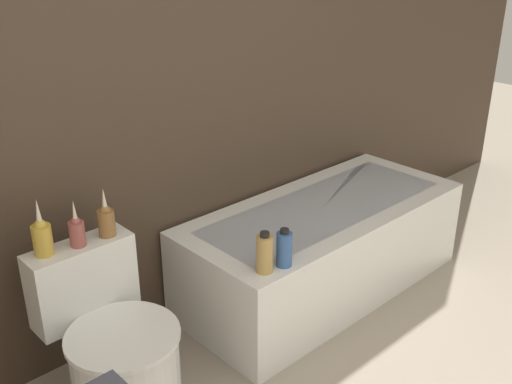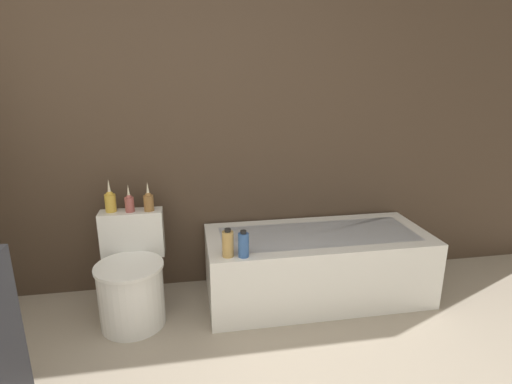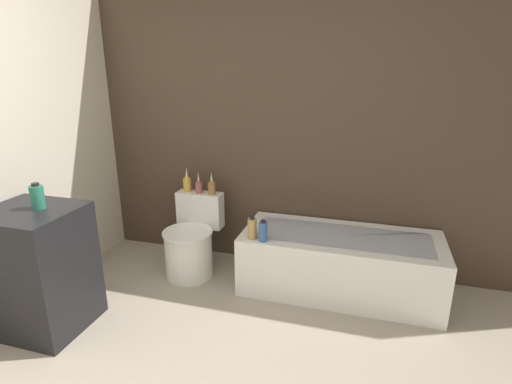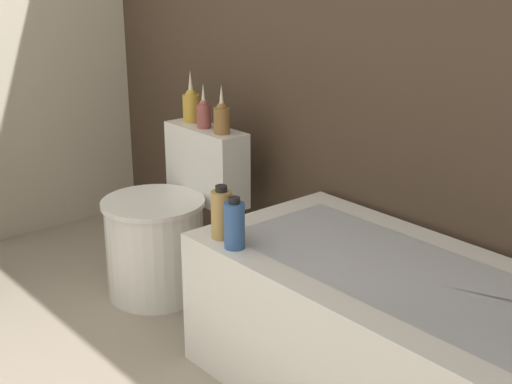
% 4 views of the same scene
% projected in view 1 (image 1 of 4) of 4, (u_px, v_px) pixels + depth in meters
% --- Properties ---
extents(wall_back_tiled, '(6.40, 0.06, 2.60)m').
position_uv_depth(wall_back_tiled, '(151.00, 57.00, 2.57)').
color(wall_back_tiled, '#423326').
rests_on(wall_back_tiled, ground_plane).
extents(bathtub, '(1.59, 0.68, 0.49)m').
position_uv_depth(bathtub, '(322.00, 247.00, 3.19)').
color(bathtub, white).
rests_on(bathtub, ground).
extents(toilet, '(0.43, 0.57, 0.69)m').
position_uv_depth(toilet, '(117.00, 357.00, 2.32)').
color(toilet, white).
rests_on(toilet, ground).
extents(vase_gold, '(0.07, 0.07, 0.23)m').
position_uv_depth(vase_gold, '(42.00, 236.00, 2.21)').
color(vase_gold, gold).
rests_on(vase_gold, toilet).
extents(vase_silver, '(0.06, 0.06, 0.19)m').
position_uv_depth(vase_silver, '(77.00, 230.00, 2.27)').
color(vase_silver, '#994C47').
rests_on(vase_silver, toilet).
extents(vase_bronze, '(0.07, 0.07, 0.20)m').
position_uv_depth(vase_bronze, '(106.00, 219.00, 2.35)').
color(vase_bronze, olive).
rests_on(vase_bronze, toilet).
extents(shampoo_bottle_tall, '(0.07, 0.07, 0.18)m').
position_uv_depth(shampoo_bottle_tall, '(265.00, 253.00, 2.47)').
color(shampoo_bottle_tall, tan).
rests_on(shampoo_bottle_tall, bathtub).
extents(shampoo_bottle_short, '(0.07, 0.07, 0.17)m').
position_uv_depth(shampoo_bottle_short, '(284.00, 249.00, 2.52)').
color(shampoo_bottle_short, '#335999').
rests_on(shampoo_bottle_short, bathtub).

